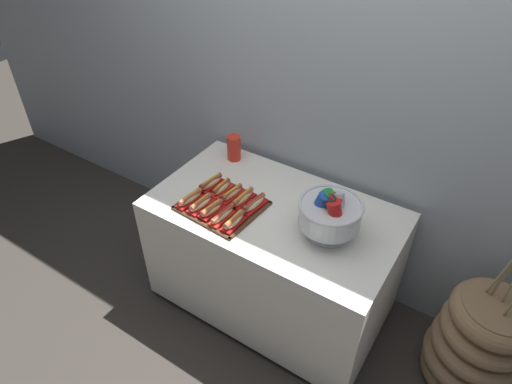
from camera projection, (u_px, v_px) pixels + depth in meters
ground_plane at (272, 300)px, 2.87m from camera, size 10.00×10.00×0.00m
back_wall at (324, 82)px, 2.37m from camera, size 6.00×0.10×2.60m
buffet_table at (273, 256)px, 2.62m from camera, size 1.34×0.76×0.76m
floor_vase at (479, 344)px, 2.28m from camera, size 0.50×0.50×1.20m
serving_tray at (222, 206)px, 2.40m from camera, size 0.43×0.39×0.01m
hot_dog_0 at (190, 199)px, 2.40m from camera, size 0.08×0.18×0.06m
hot_dog_1 at (201, 204)px, 2.37m from camera, size 0.08×0.17×0.06m
hot_dog_2 at (212, 210)px, 2.33m from camera, size 0.08×0.16×0.06m
hot_dog_3 at (223, 215)px, 2.30m from camera, size 0.07×0.18×0.06m
hot_dog_4 at (234, 221)px, 2.26m from camera, size 0.06×0.16×0.06m
hot_dog_5 at (211, 183)px, 2.51m from camera, size 0.08×0.18×0.06m
hot_dog_6 at (221, 188)px, 2.47m from camera, size 0.07×0.16×0.06m
hot_dog_7 at (232, 194)px, 2.44m from camera, size 0.08×0.17×0.06m
hot_dog_8 at (243, 199)px, 2.40m from camera, size 0.07×0.18×0.06m
hot_dog_9 at (254, 204)px, 2.37m from camera, size 0.08×0.19×0.06m
punch_bowl at (330, 212)px, 2.15m from camera, size 0.31×0.31×0.26m
cup_stack at (234, 148)px, 2.72m from camera, size 0.08×0.08×0.16m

